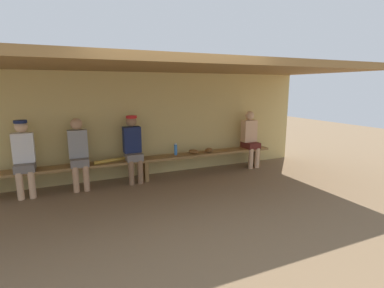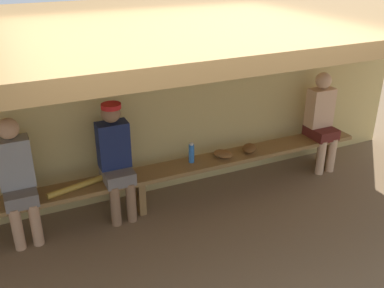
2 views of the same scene
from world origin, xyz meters
name	(u,v)px [view 2 (image 2 of 2)]	position (x,y,z in m)	size (l,w,h in m)	color
back_wall	(123,110)	(0.00, 2.00, 1.10)	(8.00, 0.20, 2.20)	tan
dugout_roof	(160,25)	(0.00, 0.70, 2.26)	(8.00, 2.80, 0.12)	olive
bench	(138,181)	(0.00, 1.55, 0.39)	(6.00, 0.36, 0.46)	olive
player_in_white	(115,156)	(-0.24, 1.55, 0.75)	(0.34, 0.42, 1.34)	slate
player_with_sunglasses	(322,118)	(2.59, 1.55, 0.73)	(0.34, 0.42, 1.34)	#591E19
player_leftmost	(17,177)	(-1.25, 1.55, 0.73)	(0.34, 0.42, 1.34)	slate
water_bottle_orange	(191,153)	(0.69, 1.59, 0.58)	(0.07, 0.07, 0.25)	blue
baseball_glove_worn	(249,148)	(1.47, 1.55, 0.51)	(0.24, 0.17, 0.09)	brown
baseball_glove_tan	(223,154)	(1.09, 1.54, 0.51)	(0.24, 0.17, 0.09)	brown
baseball_bat	(87,183)	(-0.58, 1.55, 0.49)	(0.07, 0.07, 0.88)	#B28C33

